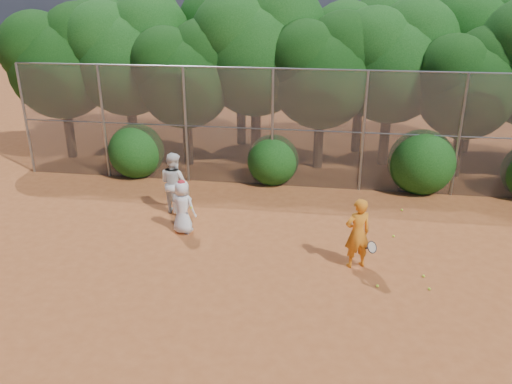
# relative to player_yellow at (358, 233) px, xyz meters

# --- Properties ---
(ground) EXTENTS (80.00, 80.00, 0.00)m
(ground) POSITION_rel_player_yellow_xyz_m (-1.74, -0.75, -0.89)
(ground) COLOR #974B22
(ground) RESTS_ON ground
(fence_back) EXTENTS (20.05, 0.09, 4.03)m
(fence_back) POSITION_rel_player_yellow_xyz_m (-1.85, 5.25, 1.16)
(fence_back) COLOR gray
(fence_back) RESTS_ON ground
(tree_0) EXTENTS (4.38, 3.81, 6.00)m
(tree_0) POSITION_rel_player_yellow_xyz_m (-11.18, 7.29, 3.04)
(tree_0) COLOR black
(tree_0) RESTS_ON ground
(tree_1) EXTENTS (4.64, 4.03, 6.35)m
(tree_1) POSITION_rel_player_yellow_xyz_m (-8.68, 7.79, 3.28)
(tree_1) COLOR black
(tree_1) RESTS_ON ground
(tree_2) EXTENTS (3.99, 3.47, 5.47)m
(tree_2) POSITION_rel_player_yellow_xyz_m (-6.18, 7.08, 2.70)
(tree_2) COLOR black
(tree_2) RESTS_ON ground
(tree_3) EXTENTS (4.89, 4.26, 6.70)m
(tree_3) POSITION_rel_player_yellow_xyz_m (-3.67, 8.09, 3.51)
(tree_3) COLOR black
(tree_3) RESTS_ON ground
(tree_4) EXTENTS (4.19, 3.64, 5.73)m
(tree_4) POSITION_rel_player_yellow_xyz_m (-1.18, 7.49, 2.87)
(tree_4) COLOR black
(tree_4) RESTS_ON ground
(tree_5) EXTENTS (4.51, 3.92, 6.17)m
(tree_5) POSITION_rel_player_yellow_xyz_m (1.32, 8.29, 3.16)
(tree_5) COLOR black
(tree_5) RESTS_ON ground
(tree_6) EXTENTS (3.86, 3.36, 5.29)m
(tree_6) POSITION_rel_player_yellow_xyz_m (3.81, 7.28, 2.58)
(tree_6) COLOR black
(tree_6) RESTS_ON ground
(tree_9) EXTENTS (4.83, 4.20, 6.62)m
(tree_9) POSITION_rel_player_yellow_xyz_m (-9.67, 10.09, 3.45)
(tree_9) COLOR black
(tree_9) RESTS_ON ground
(tree_10) EXTENTS (5.15, 4.48, 7.06)m
(tree_10) POSITION_rel_player_yellow_xyz_m (-4.67, 10.29, 3.74)
(tree_10) COLOR black
(tree_10) RESTS_ON ground
(tree_11) EXTENTS (4.64, 4.03, 6.35)m
(tree_11) POSITION_rel_player_yellow_xyz_m (0.32, 9.89, 3.28)
(tree_11) COLOR black
(tree_11) RESTS_ON ground
(tree_12) EXTENTS (5.02, 4.37, 6.88)m
(tree_12) POSITION_rel_player_yellow_xyz_m (4.83, 10.49, 3.62)
(tree_12) COLOR black
(tree_12) RESTS_ON ground
(bush_0) EXTENTS (2.00, 2.00, 2.00)m
(bush_0) POSITION_rel_player_yellow_xyz_m (-7.74, 5.55, 0.11)
(bush_0) COLOR #114010
(bush_0) RESTS_ON ground
(bush_1) EXTENTS (1.80, 1.80, 1.80)m
(bush_1) POSITION_rel_player_yellow_xyz_m (-2.74, 5.55, 0.01)
(bush_1) COLOR #114010
(bush_1) RESTS_ON ground
(bush_2) EXTENTS (2.20, 2.20, 2.20)m
(bush_2) POSITION_rel_player_yellow_xyz_m (2.26, 5.55, 0.21)
(bush_2) COLOR #114010
(bush_2) RESTS_ON ground
(player_yellow) EXTENTS (0.90, 0.70, 1.78)m
(player_yellow) POSITION_rel_player_yellow_xyz_m (0.00, 0.00, 0.00)
(player_yellow) COLOR orange
(player_yellow) RESTS_ON ground
(player_teen) EXTENTS (0.85, 0.67, 1.55)m
(player_teen) POSITION_rel_player_yellow_xyz_m (-4.69, 1.18, -0.12)
(player_teen) COLOR white
(player_teen) RESTS_ON ground
(player_white) EXTENTS (1.15, 1.09, 1.88)m
(player_white) POSITION_rel_player_yellow_xyz_m (-5.34, 2.50, 0.05)
(player_white) COLOR white
(player_white) RESTS_ON ground
(ball_0) EXTENTS (0.07, 0.07, 0.07)m
(ball_0) POSITION_rel_player_yellow_xyz_m (1.58, -0.29, -0.85)
(ball_0) COLOR #C0E82A
(ball_0) RESTS_ON ground
(ball_1) EXTENTS (0.07, 0.07, 0.07)m
(ball_1) POSITION_rel_player_yellow_xyz_m (1.09, 1.75, -0.85)
(ball_1) COLOR #C0E82A
(ball_1) RESTS_ON ground
(ball_2) EXTENTS (0.07, 0.07, 0.07)m
(ball_2) POSITION_rel_player_yellow_xyz_m (0.48, -0.90, -0.85)
(ball_2) COLOR #C0E82A
(ball_2) RESTS_ON ground
(ball_3) EXTENTS (0.07, 0.07, 0.07)m
(ball_3) POSITION_rel_player_yellow_xyz_m (1.63, -0.84, -0.85)
(ball_3) COLOR #C0E82A
(ball_3) RESTS_ON ground
(ball_4) EXTENTS (0.07, 0.07, 0.07)m
(ball_4) POSITION_rel_player_yellow_xyz_m (-0.09, 0.26, -0.85)
(ball_4) COLOR #C0E82A
(ball_4) RESTS_ON ground
(ball_5) EXTENTS (0.07, 0.07, 0.07)m
(ball_5) POSITION_rel_player_yellow_xyz_m (1.52, 3.63, -0.85)
(ball_5) COLOR #C0E82A
(ball_5) RESTS_ON ground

